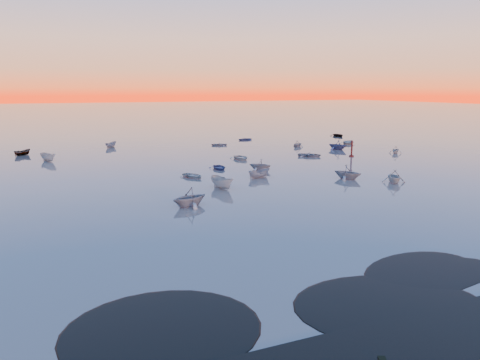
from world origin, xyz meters
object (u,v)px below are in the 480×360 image
boat_near_right (260,170)px  channel_marker (352,150)px  boat_near_left (193,177)px  boat_near_center (259,178)px

boat_near_right → channel_marker: channel_marker is taller
boat_near_left → channel_marker: bearing=-6.8°
boat_near_left → boat_near_center: (8.28, -3.73, 0.00)m
boat_near_left → boat_near_right: boat_near_right is taller
boat_near_center → channel_marker: size_ratio=1.14×
boat_near_left → boat_near_center: size_ratio=1.03×
channel_marker → boat_near_left: bearing=-166.2°
boat_near_center → boat_near_left: bearing=53.7°
boat_near_left → channel_marker: channel_marker is taller
boat_near_center → boat_near_right: bearing=-39.2°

